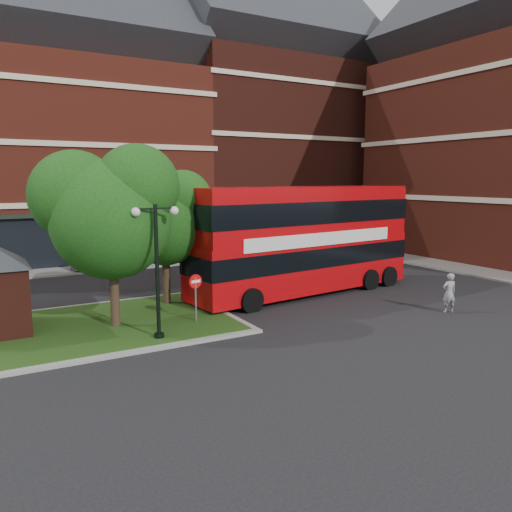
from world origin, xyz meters
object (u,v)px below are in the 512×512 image
woman (449,293)px  bus (304,233)px  car_silver (105,258)px  car_white (202,252)px

woman → bus: bearing=-45.0°
woman → car_silver: bearing=-43.5°
car_white → car_silver: bearing=88.0°
woman → car_white: size_ratio=0.42×
woman → car_silver: woman is taller
bus → car_silver: 14.28m
bus → car_white: 12.21m
woman → car_white: woman is taller
car_silver → car_white: 6.84m
car_silver → car_white: bearing=-97.3°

